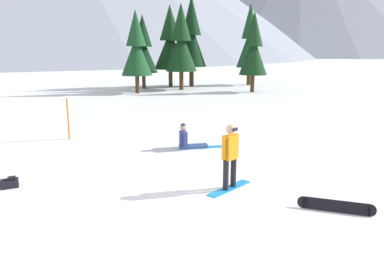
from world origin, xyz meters
TOP-DOWN VIEW (x-y plane):
  - ground_plane at (0.00, 0.00)m, footprint 800.00×800.00m
  - snowboarder_foreground at (1.54, -0.08)m, footprint 1.48×0.94m
  - snowboarder_midground at (1.80, 4.05)m, footprint 1.84×0.68m
  - loose_snowboard_far_spare at (3.24, -2.12)m, footprint 1.42×1.13m
  - backpack_black at (-3.92, 1.96)m, footprint 0.53×0.35m
  - trail_marker_pole at (-2.29, 7.00)m, footprint 0.06×0.06m
  - pine_tree_broad at (7.37, 25.60)m, footprint 3.03×3.03m
  - pine_tree_slender at (4.61, 24.81)m, footprint 2.57×2.57m
  - pine_tree_young at (3.36, 21.44)m, footprint 2.48×2.48m
  - pine_tree_tall at (15.14, 24.58)m, footprint 2.53×2.53m
  - pine_tree_twin at (9.42, 25.45)m, footprint 2.80×2.80m
  - pine_tree_leaning at (12.54, 19.02)m, footprint 2.31×2.31m
  - pine_tree_short at (7.52, 22.72)m, footprint 2.72×2.72m

SIDE VIEW (x-z plane):
  - ground_plane at x=0.00m, z-range 0.00..0.00m
  - backpack_black at x=-3.92m, z-range -0.02..0.25m
  - loose_snowboard_far_spare at x=3.24m, z-range 0.00..0.26m
  - snowboarder_midground at x=1.80m, z-range -0.15..0.80m
  - trail_marker_pole at x=-2.29m, z-range 0.00..1.67m
  - snowboarder_foreground at x=1.54m, z-range 0.05..1.77m
  - pine_tree_slender at x=4.61m, z-range 0.29..6.80m
  - pine_tree_leaning at x=12.54m, z-range 0.29..6.82m
  - pine_tree_young at x=3.36m, z-range 0.30..6.88m
  - pine_tree_short at x=7.52m, z-range 0.33..7.71m
  - pine_tree_broad at x=7.37m, z-range 0.34..7.88m
  - pine_tree_tall at x=15.14m, z-range 0.35..8.22m
  - pine_tree_twin at x=9.42m, z-range 0.37..8.80m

